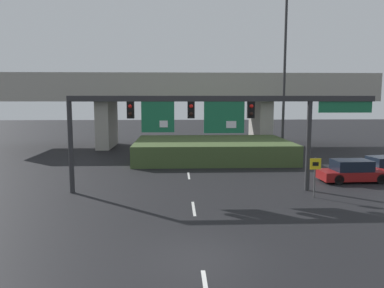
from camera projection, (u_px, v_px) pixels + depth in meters
ground_plane at (201, 255)px, 12.96m from camera, size 160.00×160.00×0.00m
lane_markings at (189, 176)px, 26.21m from camera, size 0.14×33.83×0.01m
signal_gantry at (213, 114)px, 21.24m from camera, size 17.51×0.44×5.53m
speed_limit_sign at (315, 171)px, 20.27m from camera, size 0.60×0.11×2.22m
highway_light_pole_near at (285, 65)px, 34.20m from camera, size 0.70×0.36×15.98m
overpass_bridge at (184, 96)px, 41.25m from camera, size 40.23×7.78×7.92m
grass_embankment at (212, 149)px, 33.32m from camera, size 13.42×9.11×1.68m
parked_sedan_near_right at (353, 172)px, 24.29m from camera, size 4.53×1.94×1.43m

